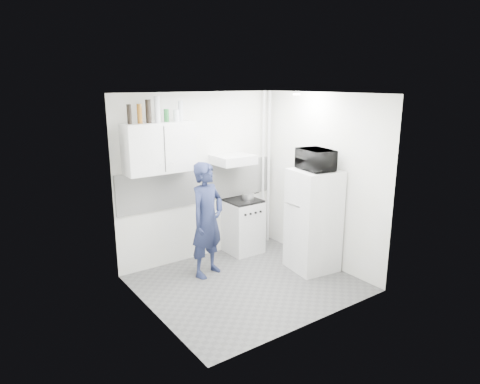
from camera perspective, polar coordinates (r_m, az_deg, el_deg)
floor at (r=6.13m, az=0.99°, el=-12.08°), size 2.80×2.80×0.00m
ceiling at (r=5.49m, az=1.11°, el=12.99°), size 2.80×2.80×0.00m
wall_back at (r=6.69m, az=-5.30°, el=1.98°), size 2.80×0.00×2.80m
wall_left at (r=5.00m, az=-12.00°, el=-2.61°), size 0.00×2.60×2.60m
wall_right at (r=6.57m, az=10.94°, el=1.55°), size 0.00×2.60×2.60m
person at (r=6.13m, az=-4.39°, el=-3.72°), size 0.71×0.58×1.67m
stove at (r=7.06m, az=0.38°, el=-4.63°), size 0.54×0.54×0.86m
fridge at (r=6.42m, az=9.74°, el=-3.74°), size 0.71×0.71×1.52m
stove_top at (r=6.92m, az=0.39°, el=-1.15°), size 0.52×0.52×0.03m
saucepan at (r=6.90m, az=1.08°, el=-0.59°), size 0.20×0.20×0.11m
microwave at (r=6.19m, az=10.10°, el=4.27°), size 0.60×0.45×0.30m
bottle_a at (r=5.89m, az=-14.55°, el=10.00°), size 0.06×0.06×0.26m
bottle_b at (r=5.95m, az=-13.25°, el=10.13°), size 0.07×0.07×0.26m
bottle_c at (r=5.99m, az=-12.12°, el=10.48°), size 0.08×0.08×0.31m
bottle_d at (r=6.04m, az=-10.98°, el=10.76°), size 0.08×0.08×0.35m
canister_a at (r=6.11m, az=-9.78°, el=10.03°), size 0.07×0.07×0.18m
canister_b at (r=6.17m, az=-8.49°, el=10.04°), size 0.08×0.08×0.16m
bottle_e at (r=6.20m, az=-7.93°, el=10.65°), size 0.07×0.07×0.29m
upper_cabinet at (r=6.10m, az=-10.72°, el=5.82°), size 1.00×0.35×0.70m
range_hood at (r=6.66m, az=-0.92°, el=4.35°), size 0.60×0.50×0.14m
backsplash at (r=6.70m, az=-5.22°, el=1.12°), size 2.74×0.03×0.60m
pipe_a at (r=7.35m, az=3.83°, el=3.14°), size 0.05×0.05×2.60m
pipe_b at (r=7.28m, az=3.09°, el=3.04°), size 0.04×0.04×2.60m
ceiling_spot_fixture at (r=6.28m, az=7.55°, el=12.79°), size 0.10×0.10×0.02m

